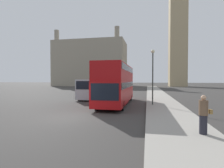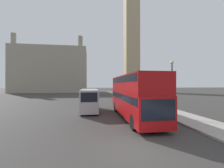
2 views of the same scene
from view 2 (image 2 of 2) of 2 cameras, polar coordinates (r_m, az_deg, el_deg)
ground_plane at (r=8.15m, az=9.89°, el=-23.90°), size 300.00×300.00×0.00m
clock_tower at (r=76.81m, az=7.41°, el=23.13°), size 6.84×7.01×65.86m
building_block_distant at (r=71.24m, az=-21.85°, el=4.79°), size 29.75×15.62×23.12m
red_double_decker_bus at (r=14.86m, az=8.21°, el=-3.88°), size 2.57×10.90×4.15m
white_van at (r=18.49m, az=-8.62°, el=-5.95°), size 2.03×6.15×2.68m
street_lamp at (r=15.82m, az=21.90°, el=1.61°), size 0.36×0.36×5.49m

